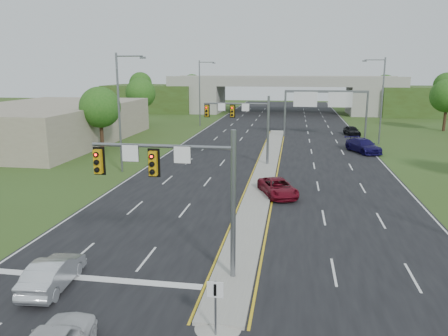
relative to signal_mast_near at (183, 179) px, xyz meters
name	(u,v)px	position (x,y,z in m)	size (l,w,h in m)	color
ground	(233,279)	(2.26, 0.07, -4.73)	(240.00, 240.00, 0.00)	#334418
road	(272,148)	(2.26, 35.07, -4.72)	(24.00, 160.00, 0.02)	black
median	(266,169)	(2.26, 23.07, -4.63)	(2.00, 54.00, 0.16)	gray
median_nose	(218,326)	(2.26, -3.93, -4.63)	(2.00, 2.00, 0.16)	gray
lane_markings	(264,157)	(1.66, 28.99, -4.70)	(23.72, 160.00, 0.01)	gold
signal_mast_near	(183,179)	(0.00, 0.00, 0.00)	(6.62, 0.60, 7.00)	slate
signal_mast_far	(246,119)	(0.00, 25.00, 0.00)	(6.62, 0.60, 7.00)	slate
keep_right_sign	(215,299)	(2.26, -4.45, -3.21)	(0.60, 0.13, 2.20)	slate
sign_gantry	(325,101)	(8.95, 44.99, 0.51)	(11.58, 0.44, 6.67)	slate
overpass	(283,97)	(2.26, 80.07, -1.17)	(80.00, 14.00, 8.10)	gray
lightpole_l_mid	(121,107)	(-11.03, 20.07, 1.38)	(2.85, 0.25, 11.00)	slate
lightpole_l_far	(201,90)	(-11.03, 55.07, 1.38)	(2.85, 0.25, 11.00)	slate
lightpole_r_far	(381,97)	(15.56, 40.07, 1.38)	(2.85, 0.25, 11.00)	slate
tree_l_near	(100,107)	(-17.74, 30.07, 0.45)	(4.80, 4.80, 7.60)	#382316
tree_l_mid	(141,93)	(-21.74, 55.07, 0.78)	(5.20, 5.20, 8.12)	#382316
tree_r_mid	(447,96)	(28.26, 55.07, 0.78)	(5.20, 5.20, 8.12)	#382316
tree_back_a	(141,84)	(-35.74, 94.07, 1.11)	(6.00, 6.00, 8.85)	#382316
tree_back_b	(192,85)	(-21.74, 94.07, 0.78)	(5.60, 5.60, 8.32)	#382316
tree_back_c	(385,86)	(26.26, 94.07, 0.78)	(5.60, 5.60, 8.32)	#382316
tree_back_d	(447,85)	(40.26, 94.07, 1.11)	(6.00, 6.00, 8.85)	#382316
commercial_building	(47,123)	(-27.74, 35.07, -2.23)	(18.00, 30.00, 5.00)	gray
car_silver	(53,273)	(-5.53, -1.98, -4.02)	(1.45, 4.15, 1.37)	#B9BCC1
car_far_a	(278,187)	(3.76, 14.18, -4.05)	(2.19, 4.74, 1.32)	maroon
car_far_b	(363,146)	(12.91, 33.88, -3.90)	(2.25, 5.54, 1.61)	#100A41
car_far_c	(352,131)	(13.26, 47.65, -4.01)	(1.64, 4.08, 1.39)	black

